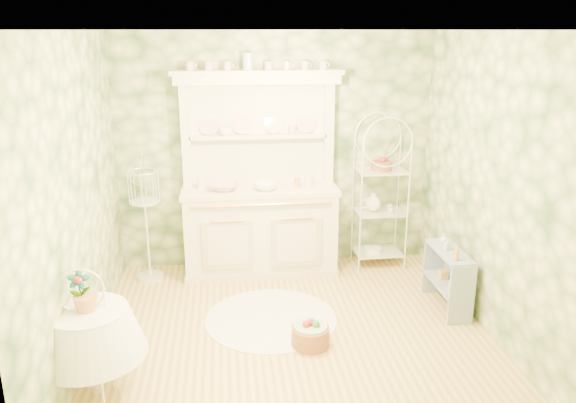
{
  "coord_description": "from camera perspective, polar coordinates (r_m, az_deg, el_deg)",
  "views": [
    {
      "loc": [
        -0.58,
        -4.53,
        2.7
      ],
      "look_at": [
        0.0,
        0.5,
        1.15
      ],
      "focal_mm": 35.0,
      "sensor_mm": 36.0,
      "label": 1
    }
  ],
  "objects": [
    {
      "name": "bottle_amber",
      "position": [
        5.55,
        16.75,
        -5.09
      ],
      "size": [
        0.07,
        0.07,
        0.15
      ],
      "primitive_type": "imported",
      "rotation": [
        0.0,
        0.0,
        0.21
      ],
      "color": "#BD8E3C",
      "rests_on": "side_shelf"
    },
    {
      "name": "round_table",
      "position": [
        4.67,
        -19.27,
        -14.6
      ],
      "size": [
        0.77,
        0.77,
        0.65
      ],
      "primitive_type": "cylinder",
      "rotation": [
        0.0,
        0.0,
        -0.37
      ],
      "color": "white",
      "rests_on": "floor"
    },
    {
      "name": "wall_front",
      "position": [
        3.1,
        4.93,
        -8.84
      ],
      "size": [
        3.6,
        3.6,
        0.0
      ],
      "primitive_type": "plane",
      "color": "beige",
      "rests_on": "floor"
    },
    {
      "name": "bowl_white",
      "position": [
        6.2,
        -2.27,
        1.26
      ],
      "size": [
        0.34,
        0.34,
        0.08
      ],
      "primitive_type": "imported",
      "rotation": [
        0.0,
        0.0,
        0.42
      ],
      "color": "white",
      "rests_on": "kitchen_dresser"
    },
    {
      "name": "bakers_rack",
      "position": [
        6.62,
        9.35,
        0.82
      ],
      "size": [
        0.55,
        0.4,
        1.76
      ],
      "primitive_type": "cube",
      "rotation": [
        0.0,
        0.0,
        0.01
      ],
      "color": "white",
      "rests_on": "floor"
    },
    {
      "name": "lace_rug",
      "position": [
        5.59,
        -1.74,
        -11.81
      ],
      "size": [
        1.54,
        1.54,
        0.01
      ],
      "primitive_type": "cylinder",
      "rotation": [
        0.0,
        0.0,
        0.22
      ],
      "color": "white",
      "rests_on": "floor"
    },
    {
      "name": "floor",
      "position": [
        5.31,
        0.64,
        -13.57
      ],
      "size": [
        3.6,
        3.6,
        0.0
      ],
      "primitive_type": "plane",
      "color": "#D8B86C",
      "rests_on": "ground"
    },
    {
      "name": "potted_geranium",
      "position": [
        4.43,
        -20.36,
        -8.79
      ],
      "size": [
        0.18,
        0.13,
        0.32
      ],
      "primitive_type": "imported",
      "rotation": [
        0.0,
        0.0,
        0.13
      ],
      "color": "#3F7238",
      "rests_on": "round_table"
    },
    {
      "name": "cup_right",
      "position": [
        6.34,
        0.46,
        7.12
      ],
      "size": [
        0.11,
        0.11,
        0.1
      ],
      "primitive_type": "imported",
      "rotation": [
        0.0,
        0.0,
        0.07
      ],
      "color": "white",
      "rests_on": "kitchen_dresser"
    },
    {
      "name": "floor_basket",
      "position": [
        5.14,
        2.29,
        -13.48
      ],
      "size": [
        0.35,
        0.35,
        0.19
      ],
      "primitive_type": "cylinder",
      "rotation": [
        0.0,
        0.0,
        -0.22
      ],
      "color": "#9E623C",
      "rests_on": "floor"
    },
    {
      "name": "ceiling",
      "position": [
        4.57,
        0.75,
        17.02
      ],
      "size": [
        3.6,
        3.6,
        0.0
      ],
      "primitive_type": "plane",
      "color": "white",
      "rests_on": "floor"
    },
    {
      "name": "side_shelf",
      "position": [
        5.91,
        15.89,
        -7.76
      ],
      "size": [
        0.33,
        0.7,
        0.58
      ],
      "primitive_type": "cube",
      "rotation": [
        0.0,
        0.0,
        -0.12
      ],
      "color": "#8698B3",
      "rests_on": "floor"
    },
    {
      "name": "cup_left",
      "position": [
        6.3,
        -6.41,
        6.95
      ],
      "size": [
        0.14,
        0.14,
        0.09
      ],
      "primitive_type": "imported",
      "rotation": [
        0.0,
        0.0,
        0.16
      ],
      "color": "white",
      "rests_on": "kitchen_dresser"
    },
    {
      "name": "bowl_floral",
      "position": [
        6.23,
        -6.53,
        1.23
      ],
      "size": [
        0.37,
        0.37,
        0.08
      ],
      "primitive_type": "imported",
      "rotation": [
        0.0,
        0.0,
        -0.17
      ],
      "color": "white",
      "rests_on": "kitchen_dresser"
    },
    {
      "name": "kitchen_dresser",
      "position": [
        6.26,
        -2.89,
        2.61
      ],
      "size": [
        1.87,
        0.61,
        2.29
      ],
      "primitive_type": "cube",
      "color": "white",
      "rests_on": "floor"
    },
    {
      "name": "bottle_blue",
      "position": [
        5.79,
        15.85,
        -4.36
      ],
      "size": [
        0.07,
        0.07,
        0.12
      ],
      "primitive_type": "imported",
      "rotation": [
        0.0,
        0.0,
        0.28
      ],
      "color": "#A1B5D0",
      "rests_on": "side_shelf"
    },
    {
      "name": "wall_right",
      "position": [
        5.29,
        20.41,
        1.15
      ],
      "size": [
        3.6,
        3.6,
        0.0
      ],
      "primitive_type": "plane",
      "color": "beige",
      "rests_on": "floor"
    },
    {
      "name": "birdcage_stand",
      "position": [
        6.37,
        -14.2,
        -1.94
      ],
      "size": [
        0.34,
        0.34,
        1.37
      ],
      "primitive_type": "cube",
      "rotation": [
        0.0,
        0.0,
        -0.05
      ],
      "color": "white",
      "rests_on": "floor"
    },
    {
      "name": "bottle_glass",
      "position": [
        5.96,
        15.58,
        -3.79
      ],
      "size": [
        0.09,
        0.09,
        0.11
      ],
      "primitive_type": "imported",
      "rotation": [
        0.0,
        0.0,
        0.17
      ],
      "color": "silver",
      "rests_on": "side_shelf"
    },
    {
      "name": "wall_back",
      "position": [
        6.5,
        -1.32,
        5.02
      ],
      "size": [
        3.6,
        3.6,
        0.0
      ],
      "primitive_type": "plane",
      "color": "beige",
      "rests_on": "floor"
    },
    {
      "name": "cafe_chair",
      "position": [
        4.54,
        -20.27,
        -14.6
      ],
      "size": [
        0.41,
        0.41,
        0.8
      ],
      "primitive_type": "cube",
      "rotation": [
        0.0,
        0.0,
        0.14
      ],
      "color": "white",
      "rests_on": "floor"
    },
    {
      "name": "wall_left",
      "position": [
        4.88,
        -20.76,
        -0.17
      ],
      "size": [
        3.6,
        3.6,
        0.0
      ],
      "primitive_type": "plane",
      "color": "beige",
      "rests_on": "floor"
    }
  ]
}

